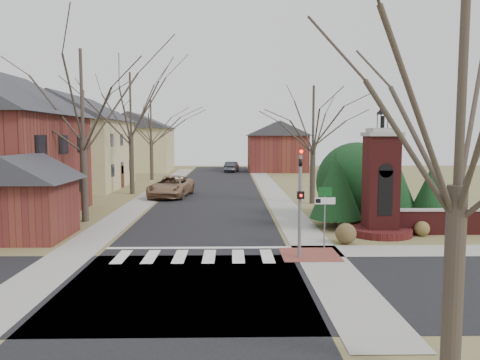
{
  "coord_description": "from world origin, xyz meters",
  "views": [
    {
      "loc": [
        1.51,
        -18.11,
        4.96
      ],
      "look_at": [
        1.97,
        6.0,
        2.69
      ],
      "focal_mm": 35.0,
      "sensor_mm": 36.0,
      "label": 1
    }
  ],
  "objects_px": {
    "distant_car": "(232,167)",
    "sign_post": "(325,205)",
    "pickup_truck": "(171,186)",
    "traffic_signal_pole": "(300,195)",
    "brick_gate_monument": "(381,192)"
  },
  "relations": [
    {
      "from": "pickup_truck",
      "to": "distant_car",
      "type": "xyz_separation_m",
      "value": [
        5.0,
        26.53,
        -0.14
      ]
    },
    {
      "from": "traffic_signal_pole",
      "to": "pickup_truck",
      "type": "distance_m",
      "value": 20.89
    },
    {
      "from": "traffic_signal_pole",
      "to": "brick_gate_monument",
      "type": "height_order",
      "value": "brick_gate_monument"
    },
    {
      "from": "sign_post",
      "to": "pickup_truck",
      "type": "height_order",
      "value": "sign_post"
    },
    {
      "from": "brick_gate_monument",
      "to": "distant_car",
      "type": "distance_m",
      "value": 42.14
    },
    {
      "from": "traffic_signal_pole",
      "to": "distant_car",
      "type": "bearing_deg",
      "value": 93.37
    },
    {
      "from": "distant_car",
      "to": "pickup_truck",
      "type": "bearing_deg",
      "value": 88.21
    },
    {
      "from": "traffic_signal_pole",
      "to": "brick_gate_monument",
      "type": "xyz_separation_m",
      "value": [
        4.7,
        4.42,
        -0.42
      ]
    },
    {
      "from": "traffic_signal_pole",
      "to": "pickup_truck",
      "type": "relative_size",
      "value": 0.73
    },
    {
      "from": "sign_post",
      "to": "distant_car",
      "type": "height_order",
      "value": "sign_post"
    },
    {
      "from": "distant_car",
      "to": "sign_post",
      "type": "bearing_deg",
      "value": 104.01
    },
    {
      "from": "sign_post",
      "to": "pickup_truck",
      "type": "bearing_deg",
      "value": 116.64
    },
    {
      "from": "traffic_signal_pole",
      "to": "sign_post",
      "type": "distance_m",
      "value": 2.02
    },
    {
      "from": "brick_gate_monument",
      "to": "distant_car",
      "type": "xyz_separation_m",
      "value": [
        -7.4,
        41.46,
        -1.45
      ]
    },
    {
      "from": "brick_gate_monument",
      "to": "pickup_truck",
      "type": "bearing_deg",
      "value": 129.72
    }
  ]
}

